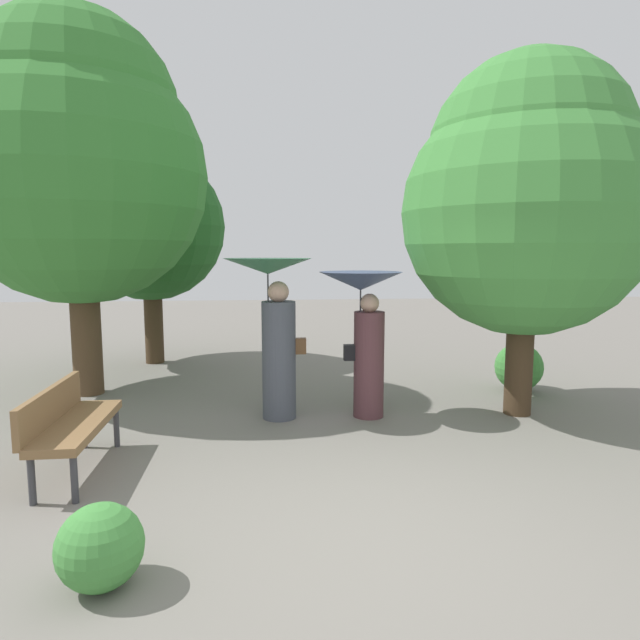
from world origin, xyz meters
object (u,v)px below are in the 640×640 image
(park_bench, at_px, (69,421))
(tree_near_left, at_px, (150,215))
(person_right, at_px, (364,319))
(tree_near_right, at_px, (527,194))
(tree_mid_left, at_px, (77,157))
(person_left, at_px, (274,317))

(park_bench, relative_size, tree_near_left, 0.35)
(person_right, relative_size, tree_near_right, 0.41)
(person_right, relative_size, tree_mid_left, 0.34)
(park_bench, relative_size, tree_mid_left, 0.28)
(tree_near_right, xyz_separation_m, tree_mid_left, (-5.88, 1.60, 0.62))
(person_right, relative_size, park_bench, 1.23)
(person_right, height_order, tree_near_left, tree_near_left)
(person_left, height_order, person_right, person_left)
(person_right, distance_m, tree_near_right, 2.54)
(person_left, distance_m, tree_near_left, 4.56)
(person_left, relative_size, tree_near_left, 0.47)
(person_left, bearing_deg, park_bench, 126.81)
(person_left, height_order, tree_near_left, tree_near_left)
(person_left, height_order, tree_mid_left, tree_mid_left)
(person_left, relative_size, tree_near_right, 0.45)
(tree_near_left, relative_size, tree_near_right, 0.96)
(park_bench, distance_m, tree_mid_left, 4.26)
(person_left, bearing_deg, tree_mid_left, 60.67)
(park_bench, bearing_deg, person_right, -64.82)
(person_left, bearing_deg, tree_near_right, -93.63)
(person_left, xyz_separation_m, park_bench, (-1.97, -1.54, -0.79))
(person_right, bearing_deg, park_bench, 114.45)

